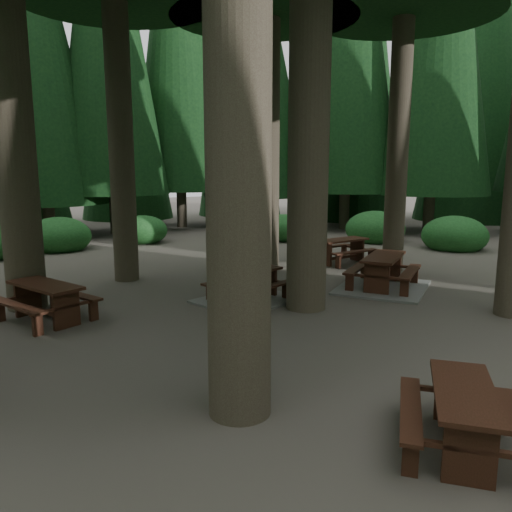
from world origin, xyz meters
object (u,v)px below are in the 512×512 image
picnic_table_b (46,296)px  picnic_table_e (463,410)px  picnic_table_c (248,291)px  picnic_table_a (383,277)px  picnic_table_d (342,247)px

picnic_table_b → picnic_table_e: bearing=-178.3°
picnic_table_e → picnic_table_c: bearing=37.8°
picnic_table_c → picnic_table_e: size_ratio=1.21×
picnic_table_a → picnic_table_c: 3.56m
picnic_table_a → picnic_table_b: 7.76m
picnic_table_a → picnic_table_b: (-7.56, 1.72, 0.21)m
picnic_table_b → picnic_table_c: bearing=-121.7°
picnic_table_d → picnic_table_e: (-6.24, -8.63, -0.05)m
picnic_table_b → picnic_table_c: size_ratio=0.86×
picnic_table_c → picnic_table_a: bearing=-26.0°
picnic_table_e → picnic_table_b: bearing=70.5°
picnic_table_b → picnic_table_d: 9.13m
picnic_table_c → picnic_table_d: 5.43m
picnic_table_c → picnic_table_d: size_ratio=1.35×
picnic_table_d → picnic_table_c: bearing=-157.3°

